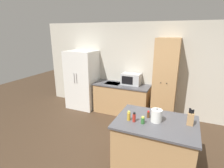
{
  "coord_description": "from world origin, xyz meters",
  "views": [
    {
      "loc": [
        0.77,
        -2.54,
        2.34
      ],
      "look_at": [
        -0.93,
        1.4,
        1.05
      ],
      "focal_mm": 28.0,
      "sensor_mm": 36.0,
      "label": 1
    }
  ],
  "objects_px": {
    "pantry_cabinet": "(165,82)",
    "knife_block": "(190,119)",
    "spice_bottle_tall_dark": "(148,114)",
    "spice_bottle_green_herb": "(143,120)",
    "refrigerator": "(82,80)",
    "spice_bottle_amber_oil": "(134,117)",
    "spice_bottle_short_red": "(129,116)",
    "kettle": "(156,116)",
    "microwave": "(131,79)"
  },
  "relations": [
    {
      "from": "spice_bottle_tall_dark",
      "to": "spice_bottle_green_herb",
      "type": "xyz_separation_m",
      "value": [
        -0.04,
        -0.24,
        -0.0
      ]
    },
    {
      "from": "spice_bottle_green_herb",
      "to": "kettle",
      "type": "bearing_deg",
      "value": 39.29
    },
    {
      "from": "microwave",
      "to": "spice_bottle_tall_dark",
      "type": "distance_m",
      "value": 2.09
    },
    {
      "from": "knife_block",
      "to": "spice_bottle_tall_dark",
      "type": "xyz_separation_m",
      "value": [
        -0.66,
        -0.01,
        -0.05
      ]
    },
    {
      "from": "microwave",
      "to": "knife_block",
      "type": "xyz_separation_m",
      "value": [
        1.56,
        -1.88,
        -0.02
      ]
    },
    {
      "from": "spice_bottle_amber_oil",
      "to": "spice_bottle_green_herb",
      "type": "relative_size",
      "value": 1.35
    },
    {
      "from": "microwave",
      "to": "spice_bottle_green_herb",
      "type": "relative_size",
      "value": 4.35
    },
    {
      "from": "pantry_cabinet",
      "to": "spice_bottle_green_herb",
      "type": "bearing_deg",
      "value": -92.53
    },
    {
      "from": "spice_bottle_tall_dark",
      "to": "spice_bottle_short_red",
      "type": "xyz_separation_m",
      "value": [
        -0.28,
        -0.23,
        0.02
      ]
    },
    {
      "from": "spice_bottle_short_red",
      "to": "kettle",
      "type": "distance_m",
      "value": 0.45
    },
    {
      "from": "spice_bottle_tall_dark",
      "to": "spice_bottle_short_red",
      "type": "distance_m",
      "value": 0.36
    },
    {
      "from": "spice_bottle_amber_oil",
      "to": "spice_bottle_short_red",
      "type": "bearing_deg",
      "value": 173.04
    },
    {
      "from": "microwave",
      "to": "spice_bottle_tall_dark",
      "type": "relative_size",
      "value": 4.33
    },
    {
      "from": "spice_bottle_amber_oil",
      "to": "spice_bottle_green_herb",
      "type": "distance_m",
      "value": 0.15
    },
    {
      "from": "refrigerator",
      "to": "spice_bottle_tall_dark",
      "type": "height_order",
      "value": "refrigerator"
    },
    {
      "from": "knife_block",
      "to": "spice_bottle_amber_oil",
      "type": "height_order",
      "value": "knife_block"
    },
    {
      "from": "knife_block",
      "to": "spice_bottle_amber_oil",
      "type": "relative_size",
      "value": 1.73
    },
    {
      "from": "microwave",
      "to": "spice_bottle_short_red",
      "type": "distance_m",
      "value": 2.2
    },
    {
      "from": "spice_bottle_tall_dark",
      "to": "kettle",
      "type": "bearing_deg",
      "value": -30.06
    },
    {
      "from": "spice_bottle_green_herb",
      "to": "kettle",
      "type": "distance_m",
      "value": 0.25
    },
    {
      "from": "spice_bottle_tall_dark",
      "to": "spice_bottle_green_herb",
      "type": "height_order",
      "value": "same"
    },
    {
      "from": "refrigerator",
      "to": "spice_bottle_amber_oil",
      "type": "bearing_deg",
      "value": -41.08
    },
    {
      "from": "refrigerator",
      "to": "spice_bottle_short_red",
      "type": "bearing_deg",
      "value": -42.15
    },
    {
      "from": "refrigerator",
      "to": "spice_bottle_tall_dark",
      "type": "relative_size",
      "value": 14.58
    },
    {
      "from": "pantry_cabinet",
      "to": "knife_block",
      "type": "height_order",
      "value": "pantry_cabinet"
    },
    {
      "from": "microwave",
      "to": "knife_block",
      "type": "bearing_deg",
      "value": -50.34
    },
    {
      "from": "pantry_cabinet",
      "to": "microwave",
      "type": "distance_m",
      "value": 0.95
    },
    {
      "from": "spice_bottle_tall_dark",
      "to": "spice_bottle_green_herb",
      "type": "relative_size",
      "value": 1.0
    },
    {
      "from": "microwave",
      "to": "spice_bottle_green_herb",
      "type": "distance_m",
      "value": 2.3
    },
    {
      "from": "refrigerator",
      "to": "knife_block",
      "type": "height_order",
      "value": "refrigerator"
    },
    {
      "from": "refrigerator",
      "to": "spice_bottle_tall_dark",
      "type": "xyz_separation_m",
      "value": [
        2.44,
        -1.72,
        0.07
      ]
    },
    {
      "from": "knife_block",
      "to": "kettle",
      "type": "bearing_deg",
      "value": -169.35
    },
    {
      "from": "spice_bottle_tall_dark",
      "to": "kettle",
      "type": "height_order",
      "value": "kettle"
    },
    {
      "from": "spice_bottle_tall_dark",
      "to": "spice_bottle_short_red",
      "type": "relative_size",
      "value": 0.74
    },
    {
      "from": "pantry_cabinet",
      "to": "spice_bottle_short_red",
      "type": "height_order",
      "value": "pantry_cabinet"
    },
    {
      "from": "pantry_cabinet",
      "to": "spice_bottle_tall_dark",
      "type": "xyz_separation_m",
      "value": [
        -0.05,
        -1.78,
        -0.13
      ]
    },
    {
      "from": "microwave",
      "to": "spice_bottle_amber_oil",
      "type": "distance_m",
      "value": 2.24
    },
    {
      "from": "pantry_cabinet",
      "to": "spice_bottle_green_herb",
      "type": "distance_m",
      "value": 2.03
    },
    {
      "from": "pantry_cabinet",
      "to": "knife_block",
      "type": "relative_size",
      "value": 7.71
    },
    {
      "from": "knife_block",
      "to": "spice_bottle_green_herb",
      "type": "relative_size",
      "value": 2.34
    },
    {
      "from": "microwave",
      "to": "kettle",
      "type": "bearing_deg",
      "value": -62.09
    },
    {
      "from": "spice_bottle_short_red",
      "to": "pantry_cabinet",
      "type": "bearing_deg",
      "value": 80.64
    },
    {
      "from": "refrigerator",
      "to": "pantry_cabinet",
      "type": "distance_m",
      "value": 2.5
    },
    {
      "from": "microwave",
      "to": "knife_block",
      "type": "height_order",
      "value": "microwave"
    },
    {
      "from": "spice_bottle_short_red",
      "to": "spice_bottle_tall_dark",
      "type": "bearing_deg",
      "value": 39.11
    },
    {
      "from": "pantry_cabinet",
      "to": "spice_bottle_amber_oil",
      "type": "bearing_deg",
      "value": -96.64
    },
    {
      "from": "pantry_cabinet",
      "to": "spice_bottle_tall_dark",
      "type": "height_order",
      "value": "pantry_cabinet"
    },
    {
      "from": "refrigerator",
      "to": "spice_bottle_short_red",
      "type": "height_order",
      "value": "refrigerator"
    },
    {
      "from": "pantry_cabinet",
      "to": "knife_block",
      "type": "bearing_deg",
      "value": -71.0
    },
    {
      "from": "knife_block",
      "to": "spice_bottle_amber_oil",
      "type": "bearing_deg",
      "value": -163.65
    }
  ]
}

